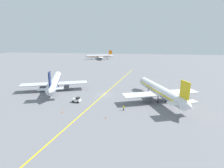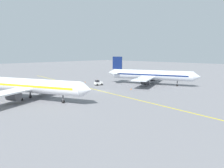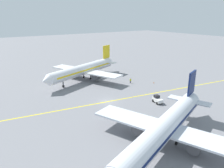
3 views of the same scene
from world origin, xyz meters
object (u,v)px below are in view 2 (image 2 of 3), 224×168
(airplane_adjacent_stand, at_px, (30,86))
(traffic_cone_mid_apron, at_px, (52,85))
(traffic_cone_near_nose, at_px, (85,82))
(traffic_cone_by_wingtip, at_px, (131,89))
(baggage_tug_white, at_px, (98,83))
(airplane_at_gate, at_px, (150,75))
(ground_crew_worker, at_px, (50,87))

(airplane_adjacent_stand, xyz_separation_m, traffic_cone_mid_apron, (-16.78, -17.35, -3.43))
(traffic_cone_near_nose, bearing_deg, traffic_cone_by_wingtip, 89.05)
(airplane_adjacent_stand, xyz_separation_m, baggage_tug_white, (-29.52, -6.08, -2.81))
(baggage_tug_white, relative_size, traffic_cone_mid_apron, 5.92)
(baggage_tug_white, height_order, traffic_cone_by_wingtip, baggage_tug_white)
(traffic_cone_mid_apron, bearing_deg, airplane_at_gate, 138.30)
(airplane_adjacent_stand, bearing_deg, traffic_cone_mid_apron, -134.05)
(ground_crew_worker, bearing_deg, traffic_cone_mid_apron, -125.26)
(ground_crew_worker, distance_m, traffic_cone_mid_apron, 7.83)
(airplane_adjacent_stand, bearing_deg, traffic_cone_near_nose, -153.30)
(airplane_at_gate, distance_m, traffic_cone_by_wingtip, 14.48)
(baggage_tug_white, xyz_separation_m, ground_crew_worker, (17.24, -4.90, 0.01))
(traffic_cone_by_wingtip, bearing_deg, traffic_cone_near_nose, -90.95)
(airplane_at_gate, distance_m, ground_crew_worker, 36.93)
(traffic_cone_near_nose, relative_size, traffic_cone_by_wingtip, 1.00)
(airplane_adjacent_stand, bearing_deg, baggage_tug_white, -168.37)
(ground_crew_worker, relative_size, traffic_cone_by_wingtip, 3.05)
(airplane_adjacent_stand, relative_size, traffic_cone_near_nose, 61.92)
(airplane_at_gate, distance_m, traffic_cone_mid_apron, 37.03)
(airplane_adjacent_stand, bearing_deg, ground_crew_worker, -138.20)
(baggage_tug_white, distance_m, traffic_cone_mid_apron, 17.02)
(traffic_cone_mid_apron, bearing_deg, traffic_cone_near_nose, 172.40)
(airplane_adjacent_stand, bearing_deg, traffic_cone_by_wingtip, 163.39)
(airplane_at_gate, bearing_deg, traffic_cone_mid_apron, -41.70)
(ground_crew_worker, relative_size, traffic_cone_mid_apron, 3.05)
(airplane_adjacent_stand, relative_size, traffic_cone_mid_apron, 61.92)
(airplane_at_gate, height_order, baggage_tug_white, airplane_at_gate)
(airplane_at_gate, distance_m, traffic_cone_near_nose, 26.62)
(airplane_at_gate, height_order, traffic_cone_mid_apron, airplane_at_gate)
(airplane_adjacent_stand, height_order, traffic_cone_by_wingtip, airplane_adjacent_stand)
(ground_crew_worker, bearing_deg, traffic_cone_near_nose, -166.32)
(airplane_at_gate, relative_size, traffic_cone_mid_apron, 62.27)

